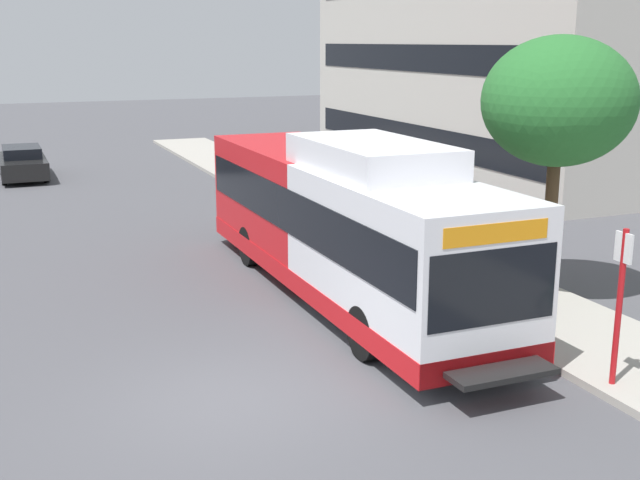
# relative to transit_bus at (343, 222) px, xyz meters

# --- Properties ---
(ground_plane) EXTENTS (120.00, 120.00, 0.00)m
(ground_plane) POSITION_rel_transit_bus_xyz_m (-3.87, 3.74, -1.70)
(ground_plane) COLOR #4C4C51
(sidewalk_curb) EXTENTS (3.00, 56.00, 0.14)m
(sidewalk_curb) POSITION_rel_transit_bus_xyz_m (3.13, 1.74, -1.63)
(sidewalk_curb) COLOR #A8A399
(sidewalk_curb) RESTS_ON ground
(transit_bus) EXTENTS (2.58, 12.25, 3.65)m
(transit_bus) POSITION_rel_transit_bus_xyz_m (0.00, 0.00, 0.00)
(transit_bus) COLOR white
(transit_bus) RESTS_ON ground
(bus_stop_sign_pole) EXTENTS (0.10, 0.36, 2.60)m
(bus_stop_sign_pole) POSITION_rel_transit_bus_xyz_m (1.99, -6.32, -0.05)
(bus_stop_sign_pole) COLOR red
(bus_stop_sign_pole) RESTS_ON sidewalk_curb
(street_tree_near_stop) EXTENTS (3.23, 3.23, 5.59)m
(street_tree_near_stop) POSITION_rel_transit_bus_xyz_m (4.09, -1.92, 2.63)
(street_tree_near_stop) COLOR #4C3823
(street_tree_near_stop) RESTS_ON sidewalk_curb
(parked_car_far_lane) EXTENTS (1.80, 4.50, 1.33)m
(parked_car_far_lane) POSITION_rel_transit_bus_xyz_m (-5.78, 19.64, -1.04)
(parked_car_far_lane) COLOR black
(parked_car_far_lane) RESTS_ON ground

